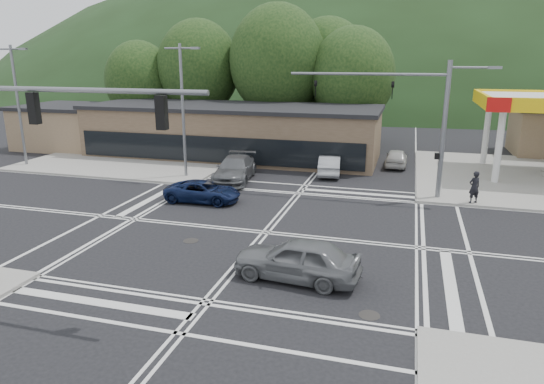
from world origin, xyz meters
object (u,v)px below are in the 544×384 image
(car_grey_center, at_px, (297,259))
(car_northbound, at_px, (235,169))
(car_blue_west, at_px, (203,191))
(car_queue_b, at_px, (396,158))
(pedestrian, at_px, (474,187))
(car_queue_a, at_px, (330,165))

(car_grey_center, relative_size, car_northbound, 0.86)
(car_blue_west, bearing_deg, car_queue_b, -41.48)
(car_blue_west, bearing_deg, car_grey_center, -140.03)
(car_northbound, relative_size, pedestrian, 3.05)
(car_grey_center, relative_size, car_queue_b, 1.21)
(car_blue_west, height_order, car_queue_b, car_queue_b)
(car_queue_a, xyz_separation_m, car_northbound, (-5.90, -3.56, 0.11))
(car_northbound, bearing_deg, pedestrian, -13.94)
(car_grey_center, height_order, car_northbound, car_grey_center)
(car_grey_center, xyz_separation_m, pedestrian, (7.49, 12.00, 0.25))
(car_queue_b, relative_size, car_northbound, 0.71)
(car_grey_center, distance_m, car_queue_b, 21.38)
(car_queue_a, xyz_separation_m, pedestrian, (9.08, -5.17, 0.37))
(car_grey_center, xyz_separation_m, car_queue_b, (2.91, 21.18, -0.14))
(car_blue_west, distance_m, pedestrian, 15.50)
(car_queue_a, bearing_deg, car_queue_b, -145.64)
(car_blue_west, xyz_separation_m, car_queue_a, (6.00, 8.72, 0.10))
(car_queue_b, bearing_deg, car_queue_a, 42.59)
(car_grey_center, relative_size, pedestrian, 2.61)
(car_queue_a, height_order, car_northbound, car_northbound)
(car_blue_west, xyz_separation_m, pedestrian, (15.08, 3.55, 0.46))
(car_blue_west, xyz_separation_m, car_queue_b, (10.50, 12.73, 0.07))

